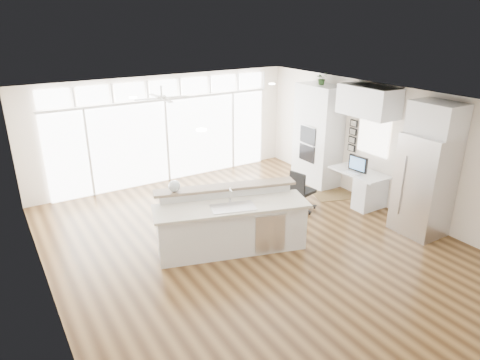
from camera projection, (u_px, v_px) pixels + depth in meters
floor at (250, 244)px, 8.15m from camera, size 7.00×8.00×0.02m
ceiling at (252, 102)px, 7.17m from camera, size 7.00×8.00×0.02m
wall_back at (165, 129)px, 10.83m from camera, size 7.00×0.04×2.70m
wall_front at (459, 292)px, 4.48m from camera, size 7.00×0.04×2.70m
wall_left at (40, 224)px, 5.94m from camera, size 0.04×8.00×2.70m
wall_right at (385, 147)px, 9.37m from camera, size 0.04×8.00×2.70m
glass_wall at (167, 141)px, 10.89m from camera, size 5.80×0.06×2.08m
transom_row at (163, 89)px, 10.41m from camera, size 5.90×0.06×0.40m
desk_window at (374, 136)px, 9.52m from camera, size 0.04×0.85×0.85m
ceiling_fan at (161, 93)px, 9.22m from camera, size 1.16×1.16×0.32m
recessed_lights at (245, 101)px, 7.33m from camera, size 3.40×3.00×0.02m
oven_cabinet at (318, 135)px, 10.67m from camera, size 0.64×1.20×2.50m
desk_nook at (358, 187)px, 9.78m from camera, size 0.72×1.30×0.76m
upper_cabinets at (369, 101)px, 9.08m from camera, size 0.64×1.30×0.64m
refrigerator at (424, 185)px, 8.23m from camera, size 0.76×0.90×2.00m
fridge_cabinet at (437, 118)px, 7.79m from camera, size 0.64×0.90×0.60m
framed_photos at (353, 136)px, 10.06m from camera, size 0.06×0.22×0.80m
kitchen_island at (232, 223)px, 7.73m from camera, size 2.96×1.80×1.10m
rug at (333, 195)px, 10.28m from camera, size 1.04×0.89×0.01m
office_chair at (303, 191)px, 9.37m from camera, size 0.57×0.54×0.92m
fishbowl at (174, 186)px, 7.62m from camera, size 0.29×0.29×0.21m
monitor at (358, 164)px, 9.53m from camera, size 0.13×0.49×0.40m
keyboard at (352, 173)px, 9.51m from camera, size 0.17×0.36×0.02m
potted_plant at (322, 80)px, 10.18m from camera, size 0.29×0.32×0.23m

